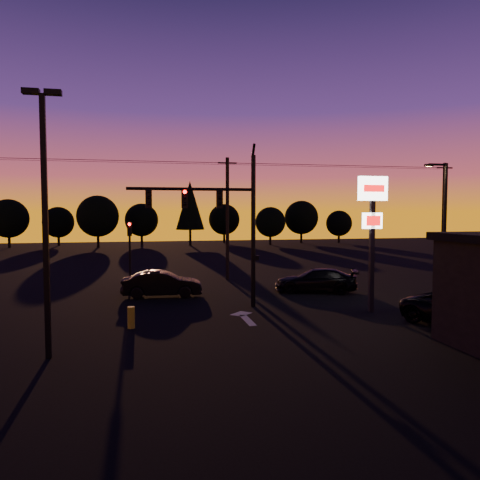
% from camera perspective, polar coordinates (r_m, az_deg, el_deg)
% --- Properties ---
extents(ground, '(120.00, 120.00, 0.00)m').
position_cam_1_polar(ground, '(21.00, 0.22, -10.45)').
color(ground, black).
rests_on(ground, ground).
extents(lane_arrow, '(1.20, 3.10, 0.01)m').
position_cam_1_polar(lane_arrow, '(22.69, 0.55, -9.37)').
color(lane_arrow, beige).
rests_on(lane_arrow, ground).
extents(traffic_signal_mast, '(6.79, 0.52, 8.58)m').
position_cam_1_polar(traffic_signal_mast, '(24.28, -2.03, 3.21)').
color(traffic_signal_mast, black).
rests_on(traffic_signal_mast, ground).
extents(secondary_signal, '(0.30, 0.31, 4.35)m').
position_cam_1_polar(secondary_signal, '(31.47, -13.29, -0.59)').
color(secondary_signal, black).
rests_on(secondary_signal, ground).
extents(parking_lot_light, '(1.25, 0.30, 9.14)m').
position_cam_1_polar(parking_lot_light, '(17.19, -22.69, 3.91)').
color(parking_lot_light, black).
rests_on(parking_lot_light, ground).
extents(pylon_sign, '(1.50, 0.28, 6.80)m').
position_cam_1_polar(pylon_sign, '(24.24, 15.83, 3.02)').
color(pylon_sign, black).
rests_on(pylon_sign, ground).
extents(streetlight, '(1.55, 0.35, 8.00)m').
position_cam_1_polar(streetlight, '(31.31, 23.57, 2.05)').
color(streetlight, black).
rests_on(streetlight, ground).
extents(utility_pole_1, '(1.40, 0.26, 9.00)m').
position_cam_1_polar(utility_pole_1, '(34.50, -1.54, 2.73)').
color(utility_pole_1, black).
rests_on(utility_pole_1, ground).
extents(utility_pole_2, '(1.40, 0.26, 9.00)m').
position_cam_1_polar(utility_pole_2, '(41.77, 23.54, 2.58)').
color(utility_pole_2, black).
rests_on(utility_pole_2, ground).
extents(power_wires, '(36.00, 1.22, 0.07)m').
position_cam_1_polar(power_wires, '(34.67, -1.55, 9.32)').
color(power_wires, black).
rests_on(power_wires, ground).
extents(bollard, '(0.31, 0.31, 0.94)m').
position_cam_1_polar(bollard, '(21.05, -13.13, -9.19)').
color(bollard, '#A2A519').
rests_on(bollard, ground).
extents(tree_0, '(5.36, 5.36, 6.74)m').
position_cam_1_polar(tree_0, '(72.09, -26.38, 2.36)').
color(tree_0, black).
rests_on(tree_0, ground).
extents(tree_1, '(4.54, 4.54, 5.71)m').
position_cam_1_polar(tree_1, '(73.84, -21.27, 2.02)').
color(tree_1, black).
rests_on(tree_1, ground).
extents(tree_2, '(5.77, 5.78, 7.26)m').
position_cam_1_polar(tree_2, '(68.14, -16.96, 2.79)').
color(tree_2, black).
rests_on(tree_2, ground).
extents(tree_3, '(4.95, 4.95, 6.22)m').
position_cam_1_polar(tree_3, '(71.91, -11.91, 2.40)').
color(tree_3, black).
rests_on(tree_3, ground).
extents(tree_4, '(4.18, 4.18, 9.50)m').
position_cam_1_polar(tree_4, '(69.30, -6.11, 4.22)').
color(tree_4, black).
rests_on(tree_4, ground).
extents(tree_5, '(4.95, 4.95, 6.22)m').
position_cam_1_polar(tree_5, '(75.12, -1.95, 2.52)').
color(tree_5, black).
rests_on(tree_5, ground).
extents(tree_6, '(4.54, 4.54, 5.71)m').
position_cam_1_polar(tree_6, '(70.63, 3.72, 2.20)').
color(tree_6, black).
rests_on(tree_6, ground).
extents(tree_7, '(5.36, 5.36, 6.74)m').
position_cam_1_polar(tree_7, '(75.32, 7.50, 2.74)').
color(tree_7, black).
rests_on(tree_7, ground).
extents(tree_8, '(4.12, 4.12, 5.19)m').
position_cam_1_polar(tree_8, '(76.65, 11.97, 2.00)').
color(tree_8, black).
rests_on(tree_8, ground).
extents(car_mid, '(4.78, 1.96, 1.54)m').
position_cam_1_polar(car_mid, '(28.21, -9.49, -5.29)').
color(car_mid, black).
rests_on(car_mid, ground).
extents(car_right, '(5.51, 3.65, 1.48)m').
position_cam_1_polar(car_right, '(29.81, 9.23, -4.87)').
color(car_right, black).
rests_on(car_right, ground).
extents(suv_parked, '(4.80, 5.79, 1.47)m').
position_cam_1_polar(suv_parked, '(22.99, 25.71, -7.70)').
color(suv_parked, black).
rests_on(suv_parked, ground).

